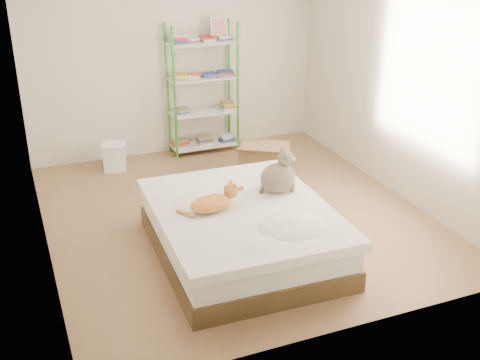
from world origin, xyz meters
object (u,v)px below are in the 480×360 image
orange_cat (211,202)px  cardboard_box (264,161)px  grey_cat (278,172)px  white_bin (115,157)px  bed (242,231)px  shelf_unit (203,88)px

orange_cat → cardboard_box: (1.21, 1.55, -0.38)m
grey_cat → white_bin: 2.61m
bed → cardboard_box: size_ratio=2.60×
bed → orange_cat: size_ratio=4.15×
grey_cat → cardboard_box: grey_cat is taller
bed → orange_cat: orange_cat is taller
grey_cat → cardboard_box: bearing=-15.7°
orange_cat → white_bin: 2.51m
orange_cat → white_bin: (-0.41, 2.44, -0.41)m
white_bin → bed: bearing=-74.5°
bed → shelf_unit: 2.79m
cardboard_box → white_bin: (-1.62, 0.89, -0.03)m
shelf_unit → bed: bearing=-101.5°
bed → white_bin: (-0.69, 2.48, -0.07)m
cardboard_box → orange_cat: bearing=-94.9°
cardboard_box → bed: bearing=-87.3°
shelf_unit → cardboard_box: bearing=-70.1°
shelf_unit → white_bin: (-1.23, -0.19, -0.70)m
bed → cardboard_box: bearing=61.3°
orange_cat → cardboard_box: bearing=45.2°
orange_cat → shelf_unit: 2.77m
grey_cat → orange_cat: bearing=105.6°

